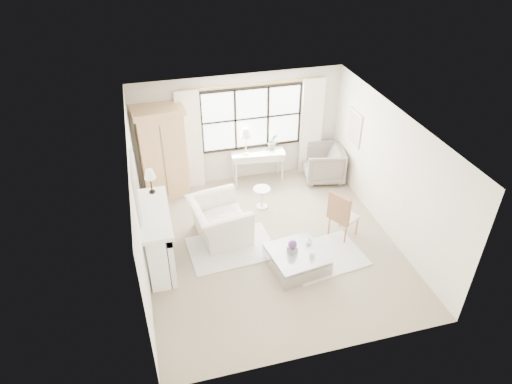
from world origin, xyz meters
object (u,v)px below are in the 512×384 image
at_px(console_table, 258,166).
at_px(coffee_table, 297,260).
at_px(club_armchair, 219,220).
at_px(armoire, 162,153).

distance_m(console_table, coffee_table, 3.28).
relative_size(club_armchair, coffee_table, 1.11).
distance_m(console_table, club_armchair, 2.36).
xyz_separation_m(club_armchair, coffee_table, (1.24, -1.34, -0.23)).
xyz_separation_m(armoire, coffee_table, (2.16, -3.21, -0.96)).
bearing_deg(armoire, coffee_table, -62.42).
distance_m(club_armchair, coffee_table, 1.84).
distance_m(armoire, club_armchair, 2.21).
bearing_deg(console_table, club_armchair, -118.22).
bearing_deg(club_armchair, console_table, -43.41).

